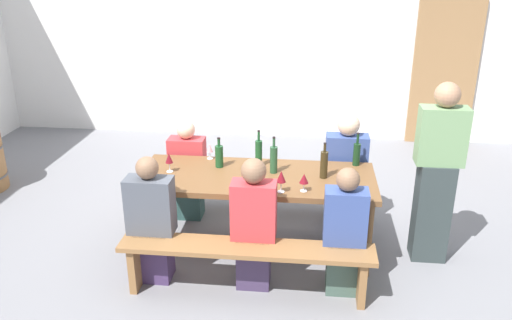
# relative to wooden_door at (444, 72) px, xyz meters

# --- Properties ---
(ground_plane) EXTENTS (24.00, 24.00, 0.00)m
(ground_plane) POSITION_rel_wooden_door_xyz_m (-2.35, -3.32, -1.05)
(ground_plane) COLOR slate
(back_wall) EXTENTS (14.00, 0.20, 3.20)m
(back_wall) POSITION_rel_wooden_door_xyz_m (-2.35, 0.14, 0.55)
(back_wall) COLOR white
(back_wall) RESTS_ON ground
(wooden_door) EXTENTS (0.90, 0.06, 2.10)m
(wooden_door) POSITION_rel_wooden_door_xyz_m (0.00, 0.00, 0.00)
(wooden_door) COLOR #9E7247
(wooden_door) RESTS_ON ground
(tasting_table) EXTENTS (2.15, 0.86, 0.75)m
(tasting_table) POSITION_rel_wooden_door_xyz_m (-2.35, -3.32, -0.37)
(tasting_table) COLOR brown
(tasting_table) RESTS_ON ground
(bench_near) EXTENTS (2.05, 0.30, 0.45)m
(bench_near) POSITION_rel_wooden_door_xyz_m (-2.35, -4.05, -0.69)
(bench_near) COLOR olive
(bench_near) RESTS_ON ground
(bench_far) EXTENTS (2.05, 0.30, 0.45)m
(bench_far) POSITION_rel_wooden_door_xyz_m (-2.35, -2.59, -0.69)
(bench_far) COLOR olive
(bench_far) RESTS_ON ground
(wine_bottle_0) EXTENTS (0.08, 0.08, 0.29)m
(wine_bottle_0) POSITION_rel_wooden_door_xyz_m (-2.71, -3.15, -0.19)
(wine_bottle_0) COLOR #194723
(wine_bottle_0) RESTS_ON tasting_table
(wine_bottle_1) EXTENTS (0.07, 0.07, 0.34)m
(wine_bottle_1) POSITION_rel_wooden_door_xyz_m (-2.19, -3.23, -0.17)
(wine_bottle_1) COLOR #234C2D
(wine_bottle_1) RESTS_ON tasting_table
(wine_bottle_2) EXTENTS (0.07, 0.07, 0.33)m
(wine_bottle_2) POSITION_rel_wooden_door_xyz_m (-1.74, -3.30, -0.17)
(wine_bottle_2) COLOR #332814
(wine_bottle_2) RESTS_ON tasting_table
(wine_bottle_3) EXTENTS (0.07, 0.07, 0.32)m
(wine_bottle_3) POSITION_rel_wooden_door_xyz_m (-1.43, -2.96, -0.18)
(wine_bottle_3) COLOR #143319
(wine_bottle_3) RESTS_ON tasting_table
(wine_bottle_4) EXTENTS (0.07, 0.07, 0.35)m
(wine_bottle_4) POSITION_rel_wooden_door_xyz_m (-2.34, -3.08, -0.17)
(wine_bottle_4) COLOR #194723
(wine_bottle_4) RESTS_ON tasting_table
(wine_glass_0) EXTENTS (0.06, 0.06, 0.15)m
(wine_glass_0) POSITION_rel_wooden_door_xyz_m (-2.84, -2.95, -0.19)
(wine_glass_0) COLOR silver
(wine_glass_0) RESTS_ON tasting_table
(wine_glass_1) EXTENTS (0.06, 0.06, 0.18)m
(wine_glass_1) POSITION_rel_wooden_door_xyz_m (-2.39, -3.43, -0.18)
(wine_glass_1) COLOR silver
(wine_glass_1) RESTS_ON tasting_table
(wine_glass_2) EXTENTS (0.07, 0.07, 0.18)m
(wine_glass_2) POSITION_rel_wooden_door_xyz_m (-3.14, -3.31, -0.17)
(wine_glass_2) COLOR silver
(wine_glass_2) RESTS_ON tasting_table
(wine_glass_3) EXTENTS (0.08, 0.08, 0.16)m
(wine_glass_3) POSITION_rel_wooden_door_xyz_m (-1.91, -3.61, -0.19)
(wine_glass_3) COLOR silver
(wine_glass_3) RESTS_ON tasting_table
(wine_glass_4) EXTENTS (0.08, 0.08, 0.19)m
(wine_glass_4) POSITION_rel_wooden_door_xyz_m (-2.10, -3.65, -0.16)
(wine_glass_4) COLOR silver
(wine_glass_4) RESTS_ON tasting_table
(seated_guest_near_0) EXTENTS (0.39, 0.24, 1.12)m
(seated_guest_near_0) POSITION_rel_wooden_door_xyz_m (-3.16, -3.90, -0.53)
(seated_guest_near_0) COLOR #432F58
(seated_guest_near_0) RESTS_ON ground
(seated_guest_near_1) EXTENTS (0.36, 0.24, 1.14)m
(seated_guest_near_1) POSITION_rel_wooden_door_xyz_m (-2.30, -3.90, -0.51)
(seated_guest_near_1) COLOR #403150
(seated_guest_near_1) RESTS_ON ground
(seated_guest_near_2) EXTENTS (0.34, 0.24, 1.09)m
(seated_guest_near_2) POSITION_rel_wooden_door_xyz_m (-1.57, -3.90, -0.53)
(seated_guest_near_2) COLOR #41594D
(seated_guest_near_2) RESTS_ON ground
(seated_guest_far_0) EXTENTS (0.37, 0.24, 1.07)m
(seated_guest_far_0) POSITION_rel_wooden_door_xyz_m (-3.12, -2.74, -0.55)
(seated_guest_far_0) COLOR #2C4D49
(seated_guest_far_0) RESTS_ON ground
(seated_guest_far_1) EXTENTS (0.41, 0.24, 1.19)m
(seated_guest_far_1) POSITION_rel_wooden_door_xyz_m (-1.51, -2.74, -0.48)
(seated_guest_far_1) COLOR navy
(seated_guest_far_1) RESTS_ON ground
(standing_host) EXTENTS (0.40, 0.24, 1.64)m
(standing_host) POSITION_rel_wooden_door_xyz_m (-0.76, -3.29, -0.25)
(standing_host) COLOR #313B3A
(standing_host) RESTS_ON ground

